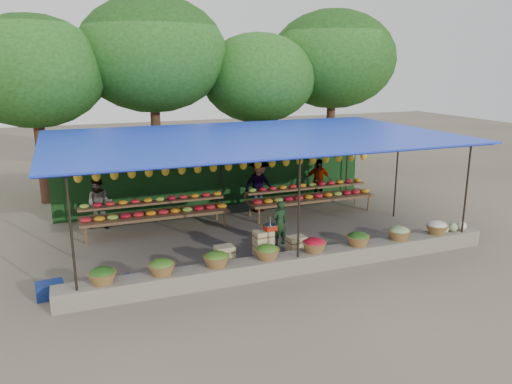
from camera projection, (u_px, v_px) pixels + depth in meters
name	position (u px, v px, depth m)	size (l,w,h in m)	color
ground	(253.00, 234.00, 14.16)	(60.00, 60.00, 0.00)	brown
stone_curb	(295.00, 263.00, 11.63)	(10.60, 0.55, 0.40)	#6B6756
stall_canopy	(252.00, 141.00, 13.57)	(10.80, 6.60, 2.82)	black
produce_baskets	(291.00, 249.00, 11.51)	(8.98, 0.58, 0.34)	brown
netting_backdrop	(219.00, 170.00, 16.69)	(10.60, 0.06, 2.50)	#184519
tree_row	(207.00, 64.00, 18.67)	(16.51, 5.50, 7.12)	#3C2015
fruit_table_left	(155.00, 211.00, 14.35)	(4.21, 0.95, 0.93)	#513820
fruit_table_right	(310.00, 195.00, 16.12)	(4.21, 0.95, 0.93)	#513820
crate_counter	(262.00, 249.00, 12.20)	(2.37, 0.36, 0.77)	tan
weighing_scale	(270.00, 227.00, 12.14)	(0.31, 0.31, 0.33)	#B8250E
vendor_seated	(280.00, 223.00, 13.21)	(0.45, 0.29, 1.22)	#173218
customer_left	(100.00, 204.00, 14.46)	(0.74, 0.58, 1.53)	slate
customer_mid	(259.00, 185.00, 16.18)	(1.15, 0.66, 1.79)	slate
customer_right	(318.00, 181.00, 17.31)	(0.90, 0.38, 1.54)	slate
blue_crate_front	(122.00, 286.00, 10.47)	(0.55, 0.40, 0.33)	navy
blue_crate_back	(50.00, 290.00, 10.31)	(0.54, 0.39, 0.33)	navy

